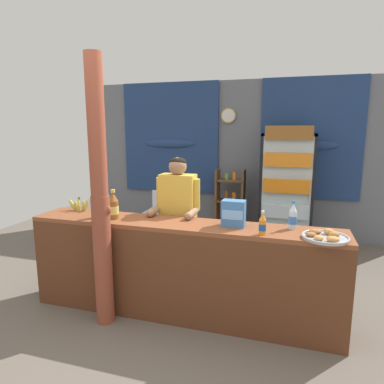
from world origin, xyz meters
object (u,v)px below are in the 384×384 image
object	(u,v)px
plastic_lawn_chair	(162,215)
soda_bottle_iced_tea	(114,207)
bottle_shelf_rack	(230,203)
snack_box_biscuit	(234,213)
pastry_tray	(325,236)
banana_bunch	(79,205)
timber_post	(100,202)
soda_bottle_grape_soda	(95,208)
shopkeeper	(178,211)
stall_counter	(177,264)
soda_bottle_orange_soda	(262,225)
drink_fridge	(287,182)
soda_bottle_water	(293,217)

from	to	relation	value
plastic_lawn_chair	soda_bottle_iced_tea	bearing A→B (deg)	-82.35
bottle_shelf_rack	snack_box_biscuit	distance (m)	2.60
pastry_tray	banana_bunch	distance (m)	2.52
soda_bottle_iced_tea	banana_bunch	bearing A→B (deg)	160.13
soda_bottle_iced_tea	snack_box_biscuit	size ratio (longest dim) A/B	1.22
timber_post	banana_bunch	bearing A→B (deg)	140.02
soda_bottle_grape_soda	shopkeeper	bearing A→B (deg)	32.89
bottle_shelf_rack	soda_bottle_iced_tea	size ratio (longest dim) A/B	3.96
soda_bottle_grape_soda	stall_counter	bearing A→B (deg)	-1.24
soda_bottle_orange_soda	pastry_tray	size ratio (longest dim) A/B	0.56
stall_counter	drink_fridge	distance (m)	2.65
bottle_shelf_rack	soda_bottle_grape_soda	xyz separation A→B (m)	(-0.89, -2.63, 0.44)
bottle_shelf_rack	soda_bottle_grape_soda	bearing A→B (deg)	-108.74
drink_fridge	pastry_tray	world-z (taller)	drink_fridge
soda_bottle_water	soda_bottle_grape_soda	xyz separation A→B (m)	(-1.90, -0.18, -0.01)
timber_post	shopkeeper	xyz separation A→B (m)	(0.50, 0.71, -0.22)
bottle_shelf_rack	banana_bunch	bearing A→B (deg)	-117.29
soda_bottle_grape_soda	banana_bunch	world-z (taller)	soda_bottle_grape_soda
soda_bottle_iced_tea	banana_bunch	world-z (taller)	soda_bottle_iced_tea
bottle_shelf_rack	banana_bunch	xyz separation A→B (m)	(-1.24, -2.40, 0.40)
snack_box_biscuit	pastry_tray	size ratio (longest dim) A/B	0.65
soda_bottle_iced_tea	banana_bunch	xyz separation A→B (m)	(-0.54, 0.19, -0.06)
plastic_lawn_chair	pastry_tray	xyz separation A→B (m)	(2.22, -2.00, 0.48)
soda_bottle_iced_tea	soda_bottle_grape_soda	world-z (taller)	soda_bottle_iced_tea
plastic_lawn_chair	soda_bottle_orange_soda	world-z (taller)	soda_bottle_orange_soda
stall_counter	timber_post	size ratio (longest dim) A/B	1.23
plastic_lawn_chair	pastry_tray	size ratio (longest dim) A/B	2.31
drink_fridge	soda_bottle_orange_soda	xyz separation A→B (m)	(-0.14, -2.49, 0.00)
soda_bottle_iced_tea	soda_bottle_orange_soda	distance (m)	1.47
bottle_shelf_rack	plastic_lawn_chair	xyz separation A→B (m)	(-0.96, -0.66, -0.12)
soda_bottle_grape_soda	pastry_tray	bearing A→B (deg)	-1.12
timber_post	banana_bunch	distance (m)	0.76
bottle_shelf_rack	pastry_tray	size ratio (longest dim) A/B	3.14
timber_post	soda_bottle_grape_soda	size ratio (longest dim) A/B	10.48
soda_bottle_grape_soda	soda_bottle_water	bearing A→B (deg)	5.55
stall_counter	soda_bottle_grape_soda	distance (m)	0.99
bottle_shelf_rack	snack_box_biscuit	xyz separation A→B (m)	(0.48, -2.51, 0.46)
soda_bottle_iced_tea	soda_bottle_orange_soda	world-z (taller)	soda_bottle_iced_tea
timber_post	pastry_tray	distance (m)	1.96
pastry_tray	shopkeeper	bearing A→B (deg)	160.72
plastic_lawn_chair	snack_box_biscuit	size ratio (longest dim) A/B	3.54
soda_bottle_orange_soda	snack_box_biscuit	xyz separation A→B (m)	(-0.28, 0.18, 0.03)
drink_fridge	plastic_lawn_chair	bearing A→B (deg)	-166.05
soda_bottle_iced_tea	soda_bottle_grape_soda	xyz separation A→B (m)	(-0.19, -0.03, -0.03)
shopkeeper	banana_bunch	xyz separation A→B (m)	(-1.06, -0.24, 0.04)
drink_fridge	soda_bottle_water	size ratio (longest dim) A/B	7.26
stall_counter	soda_bottle_grape_soda	xyz separation A→B (m)	(-0.87, 0.02, 0.48)
banana_bunch	snack_box_biscuit	bearing A→B (deg)	-3.67
soda_bottle_water	soda_bottle_orange_soda	xyz separation A→B (m)	(-0.24, -0.25, -0.02)
bottle_shelf_rack	drink_fridge	bearing A→B (deg)	-12.47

